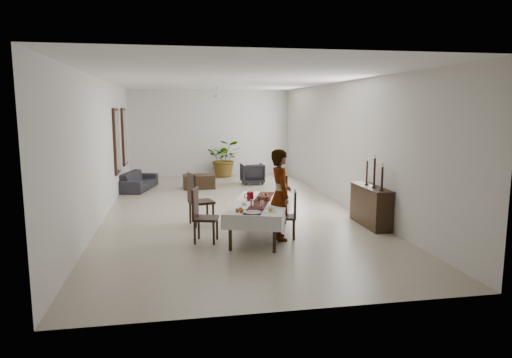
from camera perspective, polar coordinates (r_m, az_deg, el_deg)
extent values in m
cube|color=#B2A68D|center=(11.60, -3.23, -3.73)|extent=(6.00, 12.00, 0.00)
cube|color=white|center=(11.35, -3.38, 12.25)|extent=(6.00, 12.00, 0.02)
cube|color=silver|center=(17.32, -5.74, 5.74)|extent=(6.00, 0.02, 3.20)
cube|color=silver|center=(5.50, 4.35, -0.82)|extent=(6.00, 0.02, 3.20)
cube|color=silver|center=(11.40, -18.48, 3.75)|extent=(0.02, 12.00, 3.20)
cube|color=silver|center=(12.10, 10.99, 4.31)|extent=(0.02, 12.00, 3.20)
cube|color=black|center=(9.01, 0.55, -3.13)|extent=(1.55, 2.33, 0.04)
cylinder|color=black|center=(8.18, -3.24, -6.82)|extent=(0.08, 0.08, 0.63)
cylinder|color=black|center=(8.06, 2.32, -7.05)|extent=(0.08, 0.08, 0.63)
cylinder|color=black|center=(10.13, -0.86, -3.74)|extent=(0.08, 0.08, 0.63)
cylinder|color=black|center=(10.04, 3.61, -3.88)|extent=(0.08, 0.08, 0.63)
cube|color=white|center=(9.01, 0.55, -2.96)|extent=(1.76, 2.54, 0.01)
cube|color=white|center=(9.12, -2.74, -3.66)|extent=(0.76, 2.20, 0.27)
cube|color=white|center=(8.98, 3.88, -3.87)|extent=(0.76, 2.20, 0.27)
cube|color=silver|center=(7.92, -0.63, -5.57)|extent=(1.01, 0.35, 0.27)
cube|color=silver|center=(10.16, 1.46, -2.36)|extent=(1.01, 0.35, 0.27)
cube|color=#591C19|center=(9.01, 0.55, -2.91)|extent=(1.03, 2.23, 0.00)
cylinder|color=maroon|center=(9.15, -0.73, -2.16)|extent=(0.17, 0.17, 0.18)
torus|color=#99130B|center=(9.17, -1.20, -2.15)|extent=(0.11, 0.05, 0.11)
cylinder|color=silver|center=(8.41, 0.72, -3.24)|extent=(0.06, 0.06, 0.15)
cylinder|color=white|center=(8.53, -0.52, -3.07)|extent=(0.06, 0.06, 0.15)
cylinder|color=silver|center=(9.03, 0.87, -2.40)|extent=(0.06, 0.06, 0.15)
cylinder|color=white|center=(8.44, 1.85, -3.54)|extent=(0.08, 0.08, 0.05)
cylinder|color=silver|center=(8.45, 1.85, -3.68)|extent=(0.13, 0.13, 0.01)
cylinder|color=white|center=(8.74, -1.50, -3.11)|extent=(0.08, 0.08, 0.05)
cylinder|color=white|center=(8.74, -1.50, -3.25)|extent=(0.13, 0.13, 0.01)
cylinder|color=white|center=(8.18, 1.81, -4.08)|extent=(0.22, 0.22, 0.01)
sphere|color=tan|center=(8.18, 1.82, -3.91)|extent=(0.08, 0.08, 0.08)
cylinder|color=white|center=(8.40, -1.93, -3.75)|extent=(0.22, 0.22, 0.01)
cylinder|color=silver|center=(9.53, -0.75, -2.23)|extent=(0.22, 0.22, 0.01)
cylinder|color=#424347|center=(8.09, -0.39, -4.21)|extent=(0.32, 0.32, 0.02)
cylinder|color=#984216|center=(8.09, -1.81, -4.03)|extent=(0.06, 0.06, 0.07)
cylinder|color=brown|center=(8.16, -2.36, -3.93)|extent=(0.06, 0.06, 0.07)
cylinder|color=#924215|center=(8.24, -1.94, -3.80)|extent=(0.06, 0.06, 0.07)
cylinder|color=brown|center=(9.21, 1.02, -2.38)|extent=(0.27, 0.27, 0.09)
sphere|color=maroon|center=(9.21, 1.20, -1.95)|extent=(0.08, 0.08, 0.08)
sphere|color=olive|center=(9.23, 0.82, -1.93)|extent=(0.07, 0.07, 0.07)
cube|color=black|center=(8.95, 3.71, -4.78)|extent=(0.48, 0.48, 0.05)
cylinder|color=black|center=(8.86, 4.78, -6.41)|extent=(0.05, 0.05, 0.39)
cylinder|color=black|center=(9.17, 4.70, -5.88)|extent=(0.05, 0.05, 0.39)
cylinder|color=black|center=(8.85, 2.66, -6.40)|extent=(0.05, 0.05, 0.39)
cylinder|color=black|center=(9.16, 2.65, -5.87)|extent=(0.05, 0.05, 0.39)
cube|color=black|center=(8.90, 4.89, -3.08)|extent=(0.12, 0.40, 0.51)
cube|color=black|center=(10.25, 2.59, -2.70)|extent=(0.52, 0.52, 0.05)
cylinder|color=black|center=(10.14, 3.69, -4.28)|extent=(0.05, 0.05, 0.45)
cylinder|color=black|center=(10.50, 3.54, -3.83)|extent=(0.05, 0.05, 0.45)
cylinder|color=black|center=(10.12, 1.59, -4.29)|extent=(0.05, 0.05, 0.45)
cylinder|color=black|center=(10.48, 1.52, -3.84)|extent=(0.05, 0.05, 0.45)
cube|color=black|center=(10.21, 3.75, -1.00)|extent=(0.12, 0.45, 0.58)
cube|color=black|center=(8.71, -6.29, -4.92)|extent=(0.54, 0.54, 0.05)
cylinder|color=black|center=(8.97, -7.17, -6.11)|extent=(0.05, 0.05, 0.43)
cylinder|color=black|center=(8.63, -7.67, -6.72)|extent=(0.05, 0.05, 0.43)
cylinder|color=black|center=(8.91, -4.90, -6.19)|extent=(0.05, 0.05, 0.43)
cylinder|color=black|center=(8.56, -5.31, -6.81)|extent=(0.05, 0.05, 0.43)
cube|color=black|center=(8.68, -7.62, -2.96)|extent=(0.15, 0.43, 0.56)
cube|color=black|center=(9.99, -6.84, -2.87)|extent=(0.59, 0.59, 0.05)
cylinder|color=black|center=(10.18, -8.22, -4.22)|extent=(0.06, 0.06, 0.48)
cylinder|color=black|center=(9.81, -7.55, -4.70)|extent=(0.06, 0.06, 0.48)
cylinder|color=black|center=(10.29, -6.11, -4.03)|extent=(0.06, 0.06, 0.48)
cylinder|color=black|center=(9.93, -5.37, -4.49)|extent=(0.06, 0.06, 0.48)
cube|color=black|center=(9.87, -8.09, -1.10)|extent=(0.16, 0.48, 0.61)
imported|color=#95969D|center=(8.78, 3.06, -1.97)|extent=(0.43, 0.65, 1.75)
cube|color=black|center=(10.17, 14.10, -3.38)|extent=(0.37, 1.38, 0.83)
cube|color=black|center=(10.10, 14.19, -1.00)|extent=(0.41, 1.44, 0.03)
cylinder|color=black|center=(9.64, 15.43, -1.34)|extent=(0.09, 0.09, 0.03)
cylinder|color=black|center=(9.60, 15.49, 0.09)|extent=(0.05, 0.05, 0.46)
cylinder|color=beige|center=(9.56, 15.56, 1.67)|extent=(0.03, 0.03, 0.07)
cylinder|color=black|center=(9.97, 14.52, -0.98)|extent=(0.09, 0.09, 0.03)
cylinder|color=black|center=(9.92, 14.59, 0.80)|extent=(0.05, 0.05, 0.60)
cylinder|color=silver|center=(9.88, 14.67, 2.73)|extent=(0.03, 0.03, 0.07)
cylinder|color=black|center=(10.30, 13.67, -0.64)|extent=(0.09, 0.09, 0.03)
cylinder|color=black|center=(10.26, 13.72, 0.83)|extent=(0.05, 0.05, 0.51)
cylinder|color=beige|center=(10.22, 13.78, 2.44)|extent=(0.03, 0.03, 0.07)
imported|color=#2A282D|center=(14.76, -14.49, -0.20)|extent=(1.18, 2.02, 0.55)
imported|color=#242126|center=(15.35, -0.46, 0.67)|extent=(0.75, 0.77, 0.69)
cube|color=black|center=(14.60, -7.15, -0.32)|extent=(1.00, 0.69, 0.43)
imported|color=#265F26|center=(16.97, -3.91, 2.59)|extent=(1.42, 1.29, 1.37)
cube|color=black|center=(13.57, -17.01, 4.55)|extent=(0.06, 1.05, 1.85)
cube|color=silver|center=(13.56, -16.87, 4.56)|extent=(0.01, 0.90, 1.70)
cube|color=black|center=(15.65, -16.13, 5.11)|extent=(0.06, 1.05, 1.85)
cube|color=silver|center=(15.65, -16.01, 5.11)|extent=(0.01, 0.90, 1.70)
cylinder|color=silver|center=(14.32, -4.85, 11.12)|extent=(0.04, 0.04, 0.20)
cylinder|color=silver|center=(14.31, -4.84, 10.32)|extent=(0.16, 0.16, 0.08)
cube|color=silver|center=(14.66, -4.97, 10.28)|extent=(0.10, 0.55, 0.01)
cube|color=silver|center=(13.97, -4.70, 10.36)|extent=(0.10, 0.55, 0.01)
cube|color=silver|center=(14.35, -3.42, 10.33)|extent=(0.55, 0.10, 0.01)
cube|color=silver|center=(14.29, -6.26, 10.30)|extent=(0.55, 0.10, 0.01)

